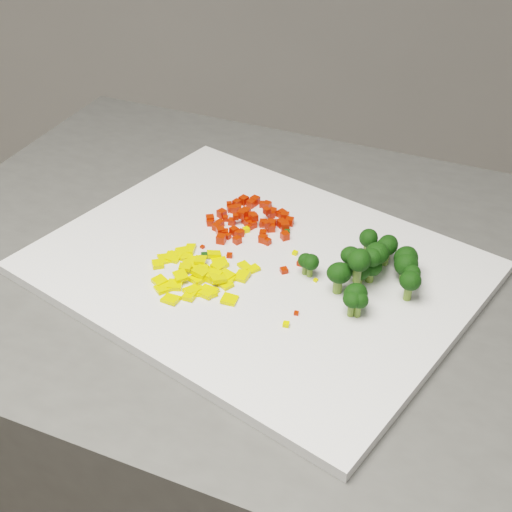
# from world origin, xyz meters

# --- Properties ---
(counter_block) EXTENTS (1.08, 0.91, 0.90)m
(counter_block) POSITION_xyz_m (0.13, 0.58, 0.45)
(counter_block) COLOR #4B4B48
(counter_block) RESTS_ON ground
(cutting_board) EXTENTS (0.59, 0.57, 0.01)m
(cutting_board) POSITION_xyz_m (0.11, 0.56, 0.91)
(cutting_board) COLOR white
(cutting_board) RESTS_ON counter_block
(carrot_pile) EXTENTS (0.10, 0.10, 0.03)m
(carrot_pile) POSITION_xyz_m (0.09, 0.63, 0.93)
(carrot_pile) COLOR red
(carrot_pile) RESTS_ON cutting_board
(pepper_pile) EXTENTS (0.12, 0.12, 0.02)m
(pepper_pile) POSITION_xyz_m (0.05, 0.53, 0.92)
(pepper_pile) COLOR yellow
(pepper_pile) RESTS_ON cutting_board
(broccoli_pile) EXTENTS (0.13, 0.13, 0.06)m
(broccoli_pile) POSITION_xyz_m (0.22, 0.53, 0.94)
(broccoli_pile) COLOR black
(broccoli_pile) RESTS_ON cutting_board
(carrot_cube_0) EXTENTS (0.01, 0.01, 0.01)m
(carrot_cube_0) POSITION_xyz_m (0.12, 0.66, 0.92)
(carrot_cube_0) COLOR red
(carrot_cube_0) RESTS_ON carrot_pile
(carrot_cube_1) EXTENTS (0.01, 0.01, 0.01)m
(carrot_cube_1) POSITION_xyz_m (0.11, 0.60, 0.92)
(carrot_cube_1) COLOR red
(carrot_cube_1) RESTS_ON carrot_pile
(carrot_cube_2) EXTENTS (0.01, 0.01, 0.01)m
(carrot_cube_2) POSITION_xyz_m (0.11, 0.62, 0.92)
(carrot_cube_2) COLOR red
(carrot_cube_2) RESTS_ON carrot_pile
(carrot_cube_3) EXTENTS (0.01, 0.01, 0.01)m
(carrot_cube_3) POSITION_xyz_m (0.05, 0.63, 0.92)
(carrot_cube_3) COLOR red
(carrot_cube_3) RESTS_ON carrot_pile
(carrot_cube_4) EXTENTS (0.01, 0.01, 0.01)m
(carrot_cube_4) POSITION_xyz_m (0.10, 0.63, 0.92)
(carrot_cube_4) COLOR red
(carrot_cube_4) RESTS_ON carrot_pile
(carrot_cube_5) EXTENTS (0.01, 0.01, 0.01)m
(carrot_cube_5) POSITION_xyz_m (0.08, 0.64, 0.93)
(carrot_cube_5) COLOR red
(carrot_cube_5) RESTS_ON carrot_pile
(carrot_cube_6) EXTENTS (0.01, 0.01, 0.01)m
(carrot_cube_6) POSITION_xyz_m (0.06, 0.64, 0.92)
(carrot_cube_6) COLOR red
(carrot_cube_6) RESTS_ON carrot_pile
(carrot_cube_7) EXTENTS (0.01, 0.01, 0.01)m
(carrot_cube_7) POSITION_xyz_m (0.08, 0.61, 0.92)
(carrot_cube_7) COLOR red
(carrot_cube_7) RESTS_ON carrot_pile
(carrot_cube_8) EXTENTS (0.01, 0.01, 0.01)m
(carrot_cube_8) POSITION_xyz_m (0.10, 0.68, 0.92)
(carrot_cube_8) COLOR red
(carrot_cube_8) RESTS_ON carrot_pile
(carrot_cube_9) EXTENTS (0.01, 0.01, 0.01)m
(carrot_cube_9) POSITION_xyz_m (0.12, 0.65, 0.92)
(carrot_cube_9) COLOR red
(carrot_cube_9) RESTS_ON carrot_pile
(carrot_cube_10) EXTENTS (0.01, 0.01, 0.01)m
(carrot_cube_10) POSITION_xyz_m (0.08, 0.61, 0.92)
(carrot_cube_10) COLOR red
(carrot_cube_10) RESTS_ON carrot_pile
(carrot_cube_11) EXTENTS (0.01, 0.01, 0.01)m
(carrot_cube_11) POSITION_xyz_m (0.08, 0.61, 0.92)
(carrot_cube_11) COLOR red
(carrot_cube_11) RESTS_ON carrot_pile
(carrot_cube_12) EXTENTS (0.01, 0.01, 0.01)m
(carrot_cube_12) POSITION_xyz_m (0.11, 0.63, 0.92)
(carrot_cube_12) COLOR red
(carrot_cube_12) RESTS_ON carrot_pile
(carrot_cube_13) EXTENTS (0.01, 0.01, 0.01)m
(carrot_cube_13) POSITION_xyz_m (0.12, 0.65, 0.92)
(carrot_cube_13) COLOR red
(carrot_cube_13) RESTS_ON carrot_pile
(carrot_cube_14) EXTENTS (0.01, 0.01, 0.01)m
(carrot_cube_14) POSITION_xyz_m (0.13, 0.66, 0.92)
(carrot_cube_14) COLOR red
(carrot_cube_14) RESTS_ON carrot_pile
(carrot_cube_15) EXTENTS (0.01, 0.01, 0.01)m
(carrot_cube_15) POSITION_xyz_m (0.09, 0.68, 0.92)
(carrot_cube_15) COLOR red
(carrot_cube_15) RESTS_ON carrot_pile
(carrot_cube_16) EXTENTS (0.01, 0.01, 0.01)m
(carrot_cube_16) POSITION_xyz_m (0.10, 0.63, 0.92)
(carrot_cube_16) COLOR red
(carrot_cube_16) RESTS_ON carrot_pile
(carrot_cube_17) EXTENTS (0.01, 0.01, 0.01)m
(carrot_cube_17) POSITION_xyz_m (0.09, 0.63, 0.92)
(carrot_cube_17) COLOR red
(carrot_cube_17) RESTS_ON carrot_pile
(carrot_cube_18) EXTENTS (0.01, 0.01, 0.01)m
(carrot_cube_18) POSITION_xyz_m (0.06, 0.61, 0.92)
(carrot_cube_18) COLOR red
(carrot_cube_18) RESTS_ON carrot_pile
(carrot_cube_19) EXTENTS (0.01, 0.01, 0.01)m
(carrot_cube_19) POSITION_xyz_m (0.14, 0.61, 0.92)
(carrot_cube_19) COLOR red
(carrot_cube_19) RESTS_ON carrot_pile
(carrot_cube_20) EXTENTS (0.01, 0.01, 0.01)m
(carrot_cube_20) POSITION_xyz_m (0.11, 0.67, 0.92)
(carrot_cube_20) COLOR red
(carrot_cube_20) RESTS_ON carrot_pile
(carrot_cube_21) EXTENTS (0.01, 0.01, 0.01)m
(carrot_cube_21) POSITION_xyz_m (0.06, 0.59, 0.92)
(carrot_cube_21) COLOR red
(carrot_cube_21) RESTS_ON carrot_pile
(carrot_cube_22) EXTENTS (0.01, 0.01, 0.01)m
(carrot_cube_22) POSITION_xyz_m (0.12, 0.59, 0.92)
(carrot_cube_22) COLOR red
(carrot_cube_22) RESTS_ON carrot_pile
(carrot_cube_23) EXTENTS (0.01, 0.01, 0.01)m
(carrot_cube_23) POSITION_xyz_m (0.12, 0.63, 0.92)
(carrot_cube_23) COLOR red
(carrot_cube_23) RESTS_ON carrot_pile
(carrot_cube_24) EXTENTS (0.01, 0.01, 0.01)m
(carrot_cube_24) POSITION_xyz_m (0.07, 0.60, 0.92)
(carrot_cube_24) COLOR red
(carrot_cube_24) RESTS_ON carrot_pile
(carrot_cube_25) EXTENTS (0.01, 0.01, 0.01)m
(carrot_cube_25) POSITION_xyz_m (0.06, 0.61, 0.92)
(carrot_cube_25) COLOR red
(carrot_cube_25) RESTS_ON carrot_pile
(carrot_cube_26) EXTENTS (0.01, 0.01, 0.01)m
(carrot_cube_26) POSITION_xyz_m (0.13, 0.66, 0.92)
(carrot_cube_26) COLOR red
(carrot_cube_26) RESTS_ON carrot_pile
(carrot_cube_27) EXTENTS (0.01, 0.01, 0.01)m
(carrot_cube_27) POSITION_xyz_m (0.14, 0.65, 0.92)
(carrot_cube_27) COLOR red
(carrot_cube_27) RESTS_ON carrot_pile
(carrot_cube_28) EXTENTS (0.01, 0.01, 0.01)m
(carrot_cube_28) POSITION_xyz_m (0.08, 0.66, 0.92)
(carrot_cube_28) COLOR red
(carrot_cube_28) RESTS_ON carrot_pile
(carrot_cube_29) EXTENTS (0.01, 0.01, 0.01)m
(carrot_cube_29) POSITION_xyz_m (0.08, 0.59, 0.92)
(carrot_cube_29) COLOR red
(carrot_cube_29) RESTS_ON carrot_pile
(carrot_cube_30) EXTENTS (0.01, 0.01, 0.01)m
(carrot_cube_30) POSITION_xyz_m (0.11, 0.65, 0.93)
(carrot_cube_30) COLOR red
(carrot_cube_30) RESTS_ON carrot_pile
(carrot_cube_31) EXTENTS (0.01, 0.01, 0.01)m
(carrot_cube_31) POSITION_xyz_m (0.13, 0.63, 0.92)
(carrot_cube_31) COLOR red
(carrot_cube_31) RESTS_ON carrot_pile
(carrot_cube_32) EXTENTS (0.01, 0.01, 0.01)m
(carrot_cube_32) POSITION_xyz_m (0.09, 0.62, 0.92)
(carrot_cube_32) COLOR red
(carrot_cube_32) RESTS_ON carrot_pile
(carrot_cube_33) EXTENTS (0.01, 0.01, 0.01)m
(carrot_cube_33) POSITION_xyz_m (0.10, 0.63, 0.92)
(carrot_cube_33) COLOR red
(carrot_cube_33) RESTS_ON carrot_pile
(carrot_cube_34) EXTENTS (0.01, 0.01, 0.01)m
(carrot_cube_34) POSITION_xyz_m (0.06, 0.65, 0.92)
(carrot_cube_34) COLOR red
(carrot_cube_34) RESTS_ON carrot_pile
(carrot_cube_35) EXTENTS (0.01, 0.01, 0.01)m
(carrot_cube_35) POSITION_xyz_m (0.08, 0.61, 0.92)
(carrot_cube_35) COLOR red
(carrot_cube_35) RESTS_ON carrot_pile
(carrot_cube_36) EXTENTS (0.01, 0.01, 0.01)m
(carrot_cube_36) POSITION_xyz_m (0.12, 0.62, 0.92)
(carrot_cube_36) COLOR red
(carrot_cube_36) RESTS_ON carrot_pile
(carrot_cube_37) EXTENTS (0.01, 0.01, 0.01)m
(carrot_cube_37) POSITION_xyz_m (0.07, 0.68, 0.92)
(carrot_cube_37) COLOR red
(carrot_cube_37) RESTS_ON carrot_pile
(carrot_cube_38) EXTENTS (0.01, 0.01, 0.01)m
(carrot_cube_38) POSITION_xyz_m (0.12, 0.66, 0.92)
(carrot_cube_38) COLOR red
(carrot_cube_38) RESTS_ON carrot_pile
(carrot_cube_39) EXTENTS (0.01, 0.01, 0.01)m
(carrot_cube_39) POSITION_xyz_m (0.06, 0.67, 0.92)
(carrot_cube_39) COLOR red
(carrot_cube_39) RESTS_ON carrot_pile
(carrot_cube_40) EXTENTS (0.01, 0.01, 0.01)m
(carrot_cube_40) POSITION_xyz_m (0.04, 0.64, 0.92)
(carrot_cube_40) COLOR red
(carrot_cube_40) RESTS_ON carrot_pile
(carrot_cube_41) EXTENTS (0.01, 0.01, 0.01)m
(carrot_cube_41) POSITION_xyz_m (0.07, 0.61, 0.92)
(carrot_cube_41) COLOR red
(carrot_cube_41) RESTS_ON carrot_pile
(carrot_cube_42) EXTENTS (0.01, 0.01, 0.01)m
(carrot_cube_42) POSITION_xyz_m (0.14, 0.64, 0.92)
(carrot_cube_42) COLOR red
(carrot_cube_42) RESTS_ON carrot_pile
(carrot_cube_43) EXTENTS (0.01, 0.01, 0.01)m
(carrot_cube_43) POSITION_xyz_m (0.09, 0.64, 0.92)
(carrot_cube_43) COLOR red
(carrot_cube_43) RESTS_ON carrot_pile
(carrot_cube_44) EXTENTS (0.01, 0.01, 0.01)m
(carrot_cube_44) POSITION_xyz_m (0.08, 0.68, 0.92)
(carrot_cube_44) COLOR red
(carrot_cube_44) RESTS_ON carrot_pile
(carrot_cube_45) EXTENTS (0.01, 0.01, 0.01)m
(carrot_cube_45) POSITION_xyz_m (0.11, 0.68, 0.92)
(carrot_cube_45) COLOR red
(carrot_cube_45) RESTS_ON carrot_pile
(carrot_cube_46) EXTENTS (0.01, 0.01, 0.01)m
(carrot_cube_46) POSITION_xyz_m (0.06, 0.60, 0.92)
(carrot_cube_46) COLOR red
(carrot_cube_46) RESTS_ON carrot_pile
(carrot_cube_47) EXTENTS (0.01, 0.01, 0.01)m
(carrot_cube_47) POSITION_xyz_m (0.10, 0.64, 0.92)
(carrot_cube_47) COLOR red
(carrot_cube_47) RESTS_ON carrot_pile
(carrot_cube_48) EXTENTS (0.01, 0.01, 0.01)m
(carrot_cube_48) POSITION_xyz_m (0.07, 0.63, 0.92)
(carrot_cube_48) COLOR red
(carrot_cube_48) RESTS_ON carrot_pile
(carrot_cube_49) EXTENTS (0.01, 0.01, 0.01)m
(carrot_cube_49) POSITION_xyz_m (0.11, 0.61, 0.92)
(carrot_cube_49) COLOR red
(carrot_cube_49) RESTS_ON carrot_pile
(carrot_cube_50) EXTENTS (0.01, 0.01, 0.01)m
(carrot_cube_50) POSITION_xyz_m (0.06, 0.63, 0.92)
(carrot_cube_50) COLOR red
(carrot_cube_50) RESTS_ON carrot_pile
(carrot_cube_51) EXTENTS (0.01, 0.01, 0.01)m
(carrot_cube_51) POSITION_xyz_m (0.14, 0.63, 0.92)
(carrot_cube_51) COLOR red
(carrot_cube_51) RESTS_ON carrot_pile
(carrot_cube_52) EXTENTS (0.01, 0.01, 0.01)m
(carrot_cube_52) POSITION_xyz_m (0.08, 0.63, 0.92)
(carrot_cube_52) COLOR red
(carrot_cube_52) RESTS_ON carrot_pile
(carrot_cube_53) EXTENTS (0.01, 0.01, 0.01)m
(carrot_cube_53) POSITION_xyz_m (0.07, 0.66, 0.92)
(carrot_cube_53) COLOR red
(carrot_cube_53) RESTS_ON carrot_pile
(carrot_cube_54) EXTENTS (0.01, 0.01, 0.01)m
(carrot_cube_54) POSITION_xyz_m (0.05, 0.62, 0.92)
(carrot_cube_54) COLOR red
(carrot_cube_54) RESTS_ON carrot_pile
(carrot_cube_55) EXTENTS (0.01, 0.01, 0.01)m
(carrot_cube_55) POSITION_xyz_m (0.09, 0.64, 0.92)
(carrot_cube_55) COLOR red
(carrot_cube_55) RESTS_ON carrot_pile
(carrot_cube_56) EXTENTS (0.01, 0.01, 0.01)m
(carrot_cube_56) POSITION_xyz_m (0.08, 0.61, 0.92)
(carrot_cube_56) COLOR red
(carrot_cube_56) RESTS_ON carrot_pile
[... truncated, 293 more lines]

